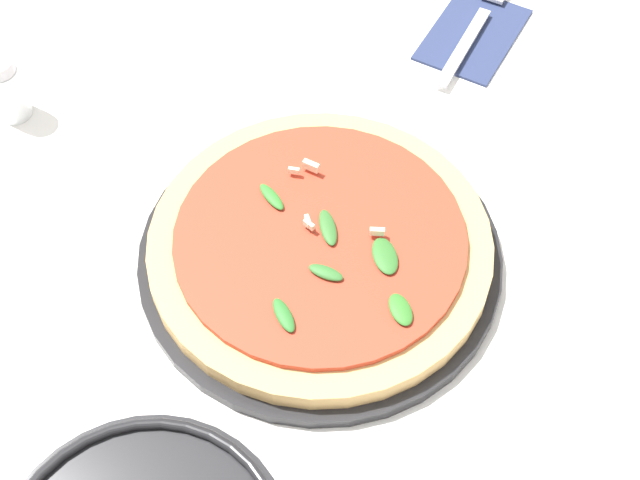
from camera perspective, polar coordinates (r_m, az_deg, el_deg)
ground_plane at (r=0.77m, az=-1.02°, el=0.48°), size 6.00×6.00×0.00m
pizza_arugula_main at (r=0.74m, az=0.01°, el=-0.59°), size 0.31×0.31×0.05m
napkin at (r=0.95m, az=9.78°, el=12.91°), size 0.15×0.12×0.01m
fork at (r=0.95m, az=9.98°, el=13.38°), size 0.19×0.09×0.00m
shaker_pepper at (r=0.89m, az=-19.44°, el=9.12°), size 0.03×0.03×0.07m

